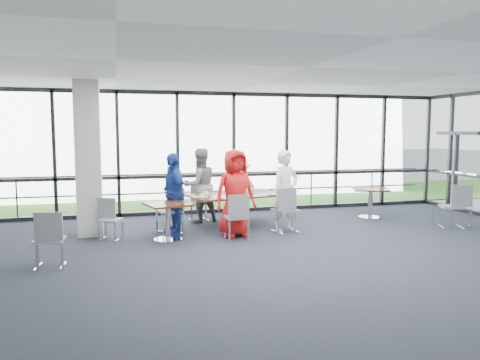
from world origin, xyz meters
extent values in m
cube|color=#1E222E|center=(0.00, 0.00, -0.01)|extent=(12.00, 10.00, 0.02)
cube|color=white|center=(0.00, 0.00, 3.20)|extent=(12.00, 10.00, 0.04)
cube|color=white|center=(0.00, 5.00, 1.60)|extent=(12.00, 0.10, 3.20)
cube|color=black|center=(6.00, 3.75, 1.05)|extent=(0.12, 1.60, 2.10)
cube|color=silver|center=(-3.60, 3.00, 1.60)|extent=(0.50, 0.50, 3.20)
cube|color=slate|center=(0.00, 10.00, -0.02)|extent=(80.00, 70.00, 0.02)
cube|color=#2F591C|center=(0.00, 8.00, 0.01)|extent=(80.00, 5.00, 0.01)
cube|color=white|center=(4.00, 32.00, 3.00)|extent=(24.00, 10.00, 6.00)
cylinder|color=#2D2D33|center=(0.00, 5.60, 0.50)|extent=(12.00, 0.06, 0.06)
cube|color=#371E10|center=(-0.41, 3.08, 0.73)|extent=(2.40, 1.69, 0.04)
cylinder|color=silver|center=(-0.41, 3.08, 0.35)|extent=(0.12, 0.12, 0.71)
cylinder|color=silver|center=(-0.41, 3.08, 0.01)|extent=(0.56, 0.56, 0.03)
cube|color=#371E10|center=(-2.08, 2.10, 0.73)|extent=(0.99, 0.99, 0.04)
cylinder|color=silver|center=(-2.08, 2.10, 0.35)|extent=(0.12, 0.12, 0.71)
cube|color=#371E10|center=(3.10, 3.25, 0.73)|extent=(1.11, 1.11, 0.04)
cylinder|color=silver|center=(3.10, 3.25, 0.35)|extent=(0.12, 0.12, 0.71)
imported|color=red|center=(-0.69, 2.13, 0.91)|extent=(0.98, 0.74, 1.81)
imported|color=white|center=(0.48, 2.30, 0.89)|extent=(0.77, 0.66, 1.77)
imported|color=slate|center=(-1.13, 3.81, 0.88)|extent=(0.97, 0.74, 1.77)
imported|color=pink|center=(-0.06, 4.09, 0.76)|extent=(1.05, 0.66, 1.51)
imported|color=navy|center=(-1.89, 2.66, 0.86)|extent=(0.79, 1.12, 1.72)
cylinder|color=white|center=(-0.96, 2.56, 0.76)|extent=(0.27, 0.27, 0.01)
cylinder|color=white|center=(0.32, 2.84, 0.76)|extent=(0.24, 0.24, 0.01)
cylinder|color=white|center=(-1.08, 3.26, 0.76)|extent=(0.26, 0.26, 0.01)
cylinder|color=white|center=(0.03, 3.59, 0.76)|extent=(0.25, 0.25, 0.01)
cylinder|color=white|center=(-1.26, 2.80, 0.76)|extent=(0.24, 0.24, 0.01)
cylinder|color=white|center=(-0.56, 2.80, 0.82)|extent=(0.07, 0.07, 0.15)
cylinder|color=white|center=(-0.09, 2.91, 0.82)|extent=(0.07, 0.07, 0.14)
cylinder|color=white|center=(-0.37, 3.36, 0.82)|extent=(0.07, 0.07, 0.14)
cylinder|color=white|center=(-1.07, 2.74, 0.83)|extent=(0.08, 0.08, 0.15)
cube|color=silver|center=(-0.42, 2.55, 0.75)|extent=(0.35, 0.31, 0.00)
cube|color=silver|center=(0.51, 3.03, 0.75)|extent=(0.34, 0.28, 0.00)
cube|color=silver|center=(-0.32, 3.54, 0.75)|extent=(0.39, 0.33, 0.00)
cube|color=black|center=(-0.43, 3.16, 0.77)|extent=(0.10, 0.07, 0.04)
cylinder|color=#B90011|center=(-0.42, 3.08, 0.84)|extent=(0.06, 0.06, 0.18)
cylinder|color=#23662E|center=(-0.31, 3.14, 0.85)|extent=(0.05, 0.05, 0.20)
camera|label=1|loc=(-3.02, -7.14, 2.18)|focal=35.00mm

